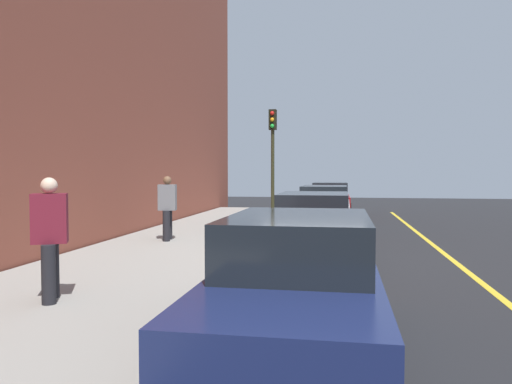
# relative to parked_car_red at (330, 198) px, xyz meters

# --- Properties ---
(ground_plane) EXTENTS (56.00, 56.00, 0.00)m
(ground_plane) POSITION_rel_parked_car_red_xyz_m (12.21, -0.19, -0.76)
(ground_plane) COLOR black
(sidewalk) EXTENTS (28.00, 4.60, 0.15)m
(sidewalk) POSITION_rel_parked_car_red_xyz_m (12.21, -3.49, -0.68)
(sidewalk) COLOR gray
(sidewalk) RESTS_ON ground
(lane_stripe_centre) EXTENTS (28.00, 0.14, 0.01)m
(lane_stripe_centre) POSITION_rel_parked_car_red_xyz_m (12.21, 3.01, -0.75)
(lane_stripe_centre) COLOR gold
(lane_stripe_centre) RESTS_ON ground
(snow_bank_curb) EXTENTS (4.39, 0.56, 0.22)m
(snow_bank_curb) POSITION_rel_parked_car_red_xyz_m (14.51, -0.89, -0.65)
(snow_bank_curb) COLOR white
(snow_bank_curb) RESTS_ON ground
(parked_car_red) EXTENTS (4.28, 1.93, 1.51)m
(parked_car_red) POSITION_rel_parked_car_red_xyz_m (0.00, 0.00, 0.00)
(parked_car_red) COLOR black
(parked_car_red) RESTS_ON ground
(parked_car_silver) EXTENTS (4.72, 1.94, 1.51)m
(parked_car_silver) POSITION_rel_parked_car_red_xyz_m (5.63, -0.10, 0.00)
(parked_car_silver) COLOR black
(parked_car_silver) RESTS_ON ground
(parked_car_maroon) EXTENTS (4.50, 1.90, 1.51)m
(parked_car_maroon) POSITION_rel_parked_car_red_xyz_m (11.96, -0.15, 0.00)
(parked_car_maroon) COLOR black
(parked_car_maroon) RESTS_ON ground
(parked_car_navy) EXTENTS (4.61, 1.92, 1.51)m
(parked_car_navy) POSITION_rel_parked_car_red_xyz_m (18.09, -0.01, 0.00)
(parked_car_navy) COLOR black
(parked_car_navy) RESTS_ON ground
(pedestrian_burgundy_coat) EXTENTS (0.55, 0.57, 1.79)m
(pedestrian_burgundy_coat) POSITION_rel_parked_car_red_xyz_m (17.18, -3.67, 0.35)
(pedestrian_burgundy_coat) COLOR black
(pedestrian_burgundy_coat) RESTS_ON sidewalk
(pedestrian_grey_coat) EXTENTS (0.57, 0.52, 1.75)m
(pedestrian_grey_coat) POSITION_rel_parked_car_red_xyz_m (10.83, -4.18, 0.33)
(pedestrian_grey_coat) COLOR black
(pedestrian_grey_coat) RESTS_ON sidewalk
(traffic_light_pole) EXTENTS (0.35, 0.26, 4.04)m
(traffic_light_pole) POSITION_rel_parked_car_red_xyz_m (6.54, -1.86, 2.14)
(traffic_light_pole) COLOR #2D2D19
(traffic_light_pole) RESTS_ON sidewalk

